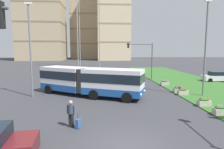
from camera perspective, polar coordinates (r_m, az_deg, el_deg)
ground_plane at (r=10.49m, az=4.91°, el=-20.43°), size 260.00×260.00×0.00m
articulated_bus at (r=20.77m, az=-6.87°, el=-1.78°), size 11.51×7.76×3.00m
car_white_van at (r=34.52m, az=28.69°, el=-0.58°), size 4.46×2.14×1.58m
car_grey_wagon at (r=29.23m, az=-12.87°, el=-1.12°), size 4.45×2.13×1.58m
pedestrian_crossing at (r=12.62m, az=-12.09°, el=-10.79°), size 0.54×0.36×1.74m
rolling_suitcase at (r=12.60m, az=-10.06°, el=-14.08°), size 0.37×0.43×0.97m
flower_planter_1 at (r=16.82m, az=29.62°, el=-9.08°), size 1.10×0.56×0.74m
flower_planter_2 at (r=18.73m, az=25.67°, el=-7.26°), size 1.10×0.56×0.74m
flower_planter_3 at (r=22.44m, az=20.29°, el=-4.70°), size 1.10×0.56×0.74m
flower_planter_4 at (r=23.50m, az=19.12°, el=-4.13°), size 1.10×0.56×0.74m
flower_planter_5 at (r=27.75m, az=15.39°, el=-2.31°), size 1.10×0.56×0.74m
traffic_light_far_right at (r=32.04m, az=9.34°, el=5.84°), size 4.34×0.28×6.05m
streetlight_left at (r=21.63m, az=-23.10°, el=7.67°), size 0.70×0.28×9.65m
streetlight_median at (r=22.30m, az=26.03°, el=7.85°), size 0.70×0.28×9.93m
apartment_tower_west at (r=106.86m, az=-20.18°, el=16.14°), size 21.84×18.02×44.77m
apartment_tower_westcentre at (r=124.42m, az=-7.19°, el=16.72°), size 20.22×16.99×51.42m
apartment_tower_centre at (r=101.65m, az=0.43°, el=19.08°), size 16.06×15.04×51.81m
transmission_pylon at (r=58.44m, az=-6.95°, el=20.17°), size 9.00×6.24×33.33m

